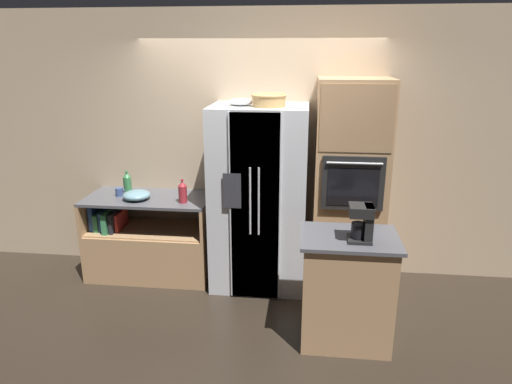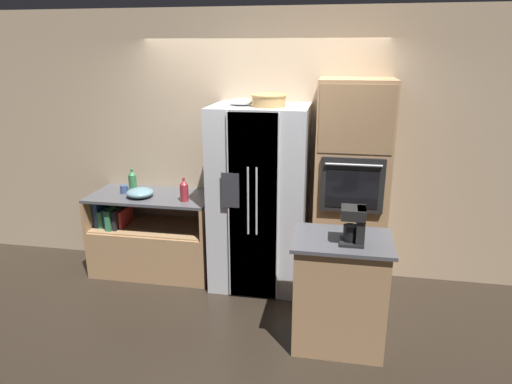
{
  "view_description": "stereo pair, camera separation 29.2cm",
  "coord_description": "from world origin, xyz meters",
  "px_view_note": "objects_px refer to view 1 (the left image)",
  "views": [
    {
      "loc": [
        0.51,
        -4.33,
        2.38
      ],
      "look_at": [
        0.02,
        -0.02,
        1.03
      ],
      "focal_mm": 32.0,
      "sensor_mm": 36.0,
      "label": 1
    },
    {
      "loc": [
        0.8,
        -4.29,
        2.38
      ],
      "look_at": [
        0.02,
        -0.02,
        1.03
      ],
      "focal_mm": 32.0,
      "sensor_mm": 36.0,
      "label": 2
    }
  ],
  "objects_px": {
    "mug": "(119,192)",
    "coffee_maker": "(363,222)",
    "fruit_bowl": "(241,102)",
    "mixing_bowl": "(137,195)",
    "bottle_tall": "(127,182)",
    "wall_oven": "(349,186)",
    "refrigerator": "(259,198)",
    "bottle_short": "(183,192)",
    "wicker_basket": "(269,100)"
  },
  "relations": [
    {
      "from": "wall_oven",
      "to": "coffee_maker",
      "type": "xyz_separation_m",
      "value": [
        0.01,
        -1.1,
        0.04
      ]
    },
    {
      "from": "fruit_bowl",
      "to": "mug",
      "type": "relative_size",
      "value": 2.17
    },
    {
      "from": "bottle_tall",
      "to": "mixing_bowl",
      "type": "xyz_separation_m",
      "value": [
        0.19,
        -0.24,
        -0.06
      ]
    },
    {
      "from": "refrigerator",
      "to": "wall_oven",
      "type": "relative_size",
      "value": 0.88
    },
    {
      "from": "mug",
      "to": "refrigerator",
      "type": "bearing_deg",
      "value": -1.87
    },
    {
      "from": "fruit_bowl",
      "to": "coffee_maker",
      "type": "bearing_deg",
      "value": -42.79
    },
    {
      "from": "refrigerator",
      "to": "wicker_basket",
      "type": "relative_size",
      "value": 5.63
    },
    {
      "from": "wicker_basket",
      "to": "mug",
      "type": "relative_size",
      "value": 2.99
    },
    {
      "from": "wall_oven",
      "to": "mug",
      "type": "bearing_deg",
      "value": -179.36
    },
    {
      "from": "wall_oven",
      "to": "fruit_bowl",
      "type": "relative_size",
      "value": 8.81
    },
    {
      "from": "bottle_short",
      "to": "mixing_bowl",
      "type": "bearing_deg",
      "value": 175.8
    },
    {
      "from": "mixing_bowl",
      "to": "mug",
      "type": "bearing_deg",
      "value": 155.94
    },
    {
      "from": "fruit_bowl",
      "to": "bottle_tall",
      "type": "height_order",
      "value": "fruit_bowl"
    },
    {
      "from": "wall_oven",
      "to": "bottle_short",
      "type": "distance_m",
      "value": 1.69
    },
    {
      "from": "wicker_basket",
      "to": "coffee_maker",
      "type": "height_order",
      "value": "wicker_basket"
    },
    {
      "from": "wicker_basket",
      "to": "mixing_bowl",
      "type": "distance_m",
      "value": 1.7
    },
    {
      "from": "wicker_basket",
      "to": "bottle_short",
      "type": "distance_m",
      "value": 1.27
    },
    {
      "from": "bottle_short",
      "to": "mug",
      "type": "height_order",
      "value": "bottle_short"
    },
    {
      "from": "wicker_basket",
      "to": "coffee_maker",
      "type": "bearing_deg",
      "value": -49.34
    },
    {
      "from": "bottle_tall",
      "to": "mug",
      "type": "relative_size",
      "value": 2.13
    },
    {
      "from": "bottle_tall",
      "to": "bottle_short",
      "type": "xyz_separation_m",
      "value": [
        0.69,
        -0.28,
        0.0
      ]
    },
    {
      "from": "wicker_basket",
      "to": "bottle_tall",
      "type": "distance_m",
      "value": 1.84
    },
    {
      "from": "mug",
      "to": "wall_oven",
      "type": "bearing_deg",
      "value": 0.64
    },
    {
      "from": "coffee_maker",
      "to": "refrigerator",
      "type": "bearing_deg",
      "value": 131.95
    },
    {
      "from": "refrigerator",
      "to": "bottle_short",
      "type": "distance_m",
      "value": 0.78
    },
    {
      "from": "refrigerator",
      "to": "wicker_basket",
      "type": "xyz_separation_m",
      "value": [
        0.1,
        -0.07,
        1.0
      ]
    },
    {
      "from": "bottle_short",
      "to": "mug",
      "type": "xyz_separation_m",
      "value": [
        -0.73,
        0.14,
        -0.07
      ]
    },
    {
      "from": "mug",
      "to": "coffee_maker",
      "type": "xyz_separation_m",
      "value": [
        2.42,
        -1.07,
        0.17
      ]
    },
    {
      "from": "wicker_basket",
      "to": "fruit_bowl",
      "type": "xyz_separation_m",
      "value": [
        -0.28,
        0.06,
        -0.03
      ]
    },
    {
      "from": "fruit_bowl",
      "to": "mixing_bowl",
      "type": "relative_size",
      "value": 0.85
    },
    {
      "from": "wicker_basket",
      "to": "refrigerator",
      "type": "bearing_deg",
      "value": 145.92
    },
    {
      "from": "fruit_bowl",
      "to": "bottle_tall",
      "type": "xyz_separation_m",
      "value": [
        -1.29,
        0.19,
        -0.9
      ]
    },
    {
      "from": "refrigerator",
      "to": "bottle_tall",
      "type": "height_order",
      "value": "refrigerator"
    },
    {
      "from": "wicker_basket",
      "to": "bottle_short",
      "type": "height_order",
      "value": "wicker_basket"
    },
    {
      "from": "bottle_short",
      "to": "mug",
      "type": "distance_m",
      "value": 0.75
    },
    {
      "from": "refrigerator",
      "to": "fruit_bowl",
      "type": "bearing_deg",
      "value": -178.36
    },
    {
      "from": "wall_oven",
      "to": "bottle_tall",
      "type": "distance_m",
      "value": 2.38
    },
    {
      "from": "wall_oven",
      "to": "mixing_bowl",
      "type": "relative_size",
      "value": 7.53
    },
    {
      "from": "refrigerator",
      "to": "bottle_tall",
      "type": "distance_m",
      "value": 1.48
    },
    {
      "from": "fruit_bowl",
      "to": "mug",
      "type": "height_order",
      "value": "fruit_bowl"
    },
    {
      "from": "wall_oven",
      "to": "mixing_bowl",
      "type": "distance_m",
      "value": 2.19
    },
    {
      "from": "mug",
      "to": "mixing_bowl",
      "type": "height_order",
      "value": "mixing_bowl"
    },
    {
      "from": "fruit_bowl",
      "to": "wall_oven",
      "type": "bearing_deg",
      "value": 4.27
    },
    {
      "from": "refrigerator",
      "to": "bottle_short",
      "type": "height_order",
      "value": "refrigerator"
    },
    {
      "from": "wicker_basket",
      "to": "fruit_bowl",
      "type": "distance_m",
      "value": 0.29
    },
    {
      "from": "wall_oven",
      "to": "mug",
      "type": "relative_size",
      "value": 19.13
    },
    {
      "from": "refrigerator",
      "to": "mixing_bowl",
      "type": "height_order",
      "value": "refrigerator"
    },
    {
      "from": "refrigerator",
      "to": "fruit_bowl",
      "type": "xyz_separation_m",
      "value": [
        -0.18,
        -0.01,
        0.97
      ]
    },
    {
      "from": "bottle_short",
      "to": "wall_oven",
      "type": "bearing_deg",
      "value": 5.64
    },
    {
      "from": "bottle_short",
      "to": "coffee_maker",
      "type": "xyz_separation_m",
      "value": [
        1.69,
        -0.93,
        0.1
      ]
    }
  ]
}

